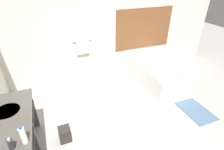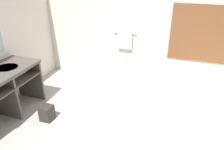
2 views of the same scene
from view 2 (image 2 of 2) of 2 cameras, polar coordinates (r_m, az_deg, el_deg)
name	(u,v)px [view 2 (image 2 of 2)]	position (r m, az deg, el deg)	size (l,w,h in m)	color
ground_plane	(102,147)	(3.42, -2.75, -18.25)	(16.00, 16.00, 0.00)	#A8A39E
wall_back_with_blinds	(143,23)	(4.67, 8.07, 13.20)	(7.40, 0.13, 2.70)	silver
vanity_counter	(2,85)	(4.09, -26.83, -2.28)	(0.67, 1.39, 0.87)	#4C4742
bathtub	(208,102)	(4.17, 23.85, -6.38)	(0.96, 1.72, 0.66)	white
waste_bin	(47,113)	(3.98, -16.65, -9.49)	(0.20, 0.20, 0.27)	#2D2823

